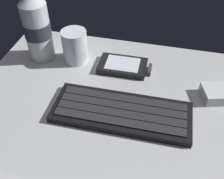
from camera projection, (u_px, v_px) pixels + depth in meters
ground_plane at (112, 103)px, 59.69cm from camera, size 64.00×48.00×2.80cm
keyboard at (121, 112)px, 55.32cm from camera, size 29.15×11.41×1.70cm
handheld_device at (125, 66)px, 66.69cm from camera, size 12.90×7.82×1.50cm
juice_cup at (75, 47)px, 67.16cm from camera, size 6.40×6.40×8.50cm
water_bottle at (37, 27)px, 64.70cm from camera, size 6.73×6.73×20.80cm
charger_block at (218, 93)px, 58.80cm from camera, size 8.31×7.37×2.40cm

